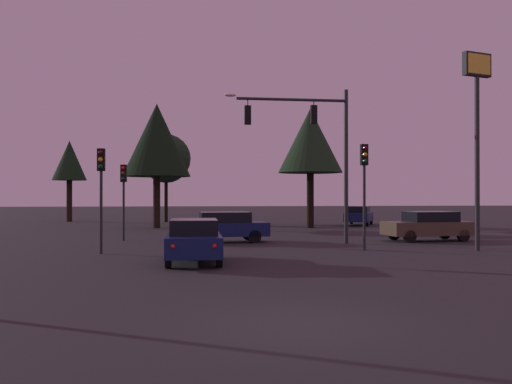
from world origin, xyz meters
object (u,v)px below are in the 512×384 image
car_crossing_right (429,226)px  tree_left_far (310,141)px  store_sign_illuminated (477,109)px  traffic_light_corner_right (364,175)px  traffic_signal_mast_arm (314,138)px  traffic_light_median (124,187)px  car_far_lane (359,215)px  tree_behind_sign (166,159)px  tree_center_horizon (157,140)px  tree_right_cluster (69,162)px  car_nearside_lane (194,240)px  traffic_light_corner_left (101,179)px  car_crossing_left (223,226)px

car_crossing_right → tree_left_far: 13.30m
store_sign_illuminated → traffic_light_corner_right: bearing=172.3°
traffic_signal_mast_arm → car_crossing_right: traffic_signal_mast_arm is taller
traffic_light_median → car_far_lane: traffic_light_median is taller
traffic_signal_mast_arm → tree_behind_sign: (-8.17, 22.23, 0.47)m
traffic_signal_mast_arm → car_crossing_right: bearing=8.3°
tree_center_horizon → tree_left_far: bearing=-6.0°
car_far_lane → tree_behind_sign: size_ratio=0.62×
tree_left_far → store_sign_illuminated: bearing=-77.9°
car_far_lane → tree_right_cluster: (-24.23, 8.71, 4.65)m
traffic_signal_mast_arm → car_nearside_lane: bearing=-131.6°
traffic_light_corner_left → tree_right_cluster: size_ratio=0.58×
traffic_light_corner_right → traffic_signal_mast_arm: bearing=113.7°
traffic_light_corner_left → store_sign_illuminated: bearing=-2.4°
tree_behind_sign → tree_right_cluster: size_ratio=1.06×
car_crossing_right → tree_center_horizon: tree_center_horizon is taller
car_crossing_left → store_sign_illuminated: (10.52, -5.34, 5.25)m
car_crossing_right → tree_behind_sign: tree_behind_sign is taller
traffic_light_corner_left → car_crossing_right: size_ratio=0.90×
tree_behind_sign → tree_center_horizon: 8.64m
car_far_lane → traffic_light_corner_right: bearing=-107.4°
traffic_light_corner_right → tree_center_horizon: tree_center_horizon is taller
tree_right_cluster → tree_center_horizon: bearing=-51.3°
traffic_signal_mast_arm → tree_left_far: 12.81m
car_far_lane → store_sign_illuminated: 20.16m
tree_behind_sign → tree_right_cluster: tree_behind_sign is taller
traffic_signal_mast_arm → tree_behind_sign: 23.69m
traffic_light_corner_left → tree_left_far: 20.16m
traffic_light_corner_left → tree_behind_sign: tree_behind_sign is taller
car_crossing_left → tree_right_cluster: size_ratio=0.65×
tree_left_far → traffic_signal_mast_arm: bearing=-102.1°
tree_behind_sign → store_sign_illuminated: bearing=-61.2°
traffic_light_corner_right → car_far_lane: (5.88, 18.79, -2.41)m
car_crossing_left → tree_left_far: size_ratio=0.55×
traffic_signal_mast_arm → car_nearside_lane: (-5.80, -6.53, -4.36)m
store_sign_illuminated → traffic_light_median: bearing=156.5°
traffic_light_corner_left → car_nearside_lane: traffic_light_corner_left is taller
car_crossing_right → tree_left_far: size_ratio=0.54×
store_sign_illuminated → tree_right_cluster: (-23.10, 28.14, -0.61)m
traffic_light_corner_right → car_crossing_left: size_ratio=0.95×
traffic_signal_mast_arm → traffic_light_median: size_ratio=1.91×
store_sign_illuminated → traffic_signal_mast_arm: bearing=147.7°
tree_left_far → tree_center_horizon: bearing=174.0°
traffic_signal_mast_arm → tree_center_horizon: tree_center_horizon is taller
traffic_light_corner_left → car_far_lane: 25.31m
traffic_light_corner_right → traffic_light_median: (-10.83, 6.14, -0.39)m
traffic_signal_mast_arm → traffic_light_median: traffic_signal_mast_arm is taller
traffic_light_corner_left → car_crossing_right: bearing=14.8°
traffic_signal_mast_arm → tree_center_horizon: (-8.42, 13.63, 1.19)m
tree_left_far → traffic_light_corner_left: bearing=-127.7°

